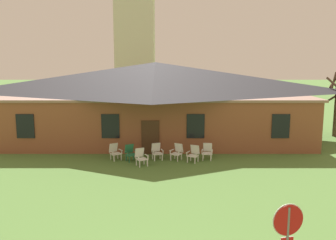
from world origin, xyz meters
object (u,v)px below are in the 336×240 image
Objects in this scene: lawn_chair_near_door at (129,152)px; lawn_chair_middle at (156,151)px; lawn_chair_under_eave at (206,151)px; lawn_chair_by_porch at (114,151)px; lawn_chair_right_end at (176,152)px; lawn_chair_left_end at (140,157)px; stop_sign at (286,233)px; lawn_chair_far_side at (192,153)px.

lawn_chair_near_door is 1.00× the size of lawn_chair_middle.
lawn_chair_under_eave is (2.96, -0.00, 0.00)m from lawn_chair_middle.
lawn_chair_by_porch is at bearing -179.34° from lawn_chair_under_eave.
lawn_chair_by_porch is 3.64m from lawn_chair_right_end.
lawn_chair_by_porch is 1.00× the size of lawn_chair_left_end.
lawn_chair_left_end is at bearing -124.46° from lawn_chair_middle.
lawn_chair_middle is at bearing 105.49° from stop_sign.
stop_sign reaches higher than lawn_chair_by_porch.
stop_sign is at bearing -74.51° from lawn_chair_middle.
lawn_chair_left_end is 1.00× the size of lawn_chair_right_end.
lawn_chair_near_door and lawn_chair_under_eave have the same top height.
lawn_chair_left_end and lawn_chair_far_side have the same top height.
lawn_chair_right_end is at bearing 28.79° from lawn_chair_left_end.
lawn_chair_middle is 1.20m from lawn_chair_right_end.
lawn_chair_near_door is 1.00× the size of lawn_chair_far_side.
lawn_chair_near_door is 4.48m from lawn_chair_under_eave.
lawn_chair_far_side is 0.98m from lawn_chair_under_eave.
lawn_chair_by_porch is at bearing 165.97° from lawn_chair_near_door.
lawn_chair_far_side is at bearing 96.45° from stop_sign.
lawn_chair_left_end is at bearing -35.89° from lawn_chair_by_porch.
lawn_chair_middle is 1.00× the size of lawn_chair_far_side.
stop_sign is 2.55× the size of lawn_chair_by_porch.
lawn_chair_middle is at bearing 1.47° from lawn_chair_by_porch.
lawn_chair_left_end is (1.60, -1.16, 0.00)m from lawn_chair_by_porch.
lawn_chair_by_porch is at bearing 179.38° from lawn_chair_right_end.
lawn_chair_left_end is at bearing -151.21° from lawn_chair_right_end.
lawn_chair_left_end is 1.48m from lawn_chair_middle.
lawn_chair_right_end is at bearing 4.10° from lawn_chair_near_door.
lawn_chair_middle and lawn_chair_right_end have the same top height.
lawn_chair_by_porch and lawn_chair_near_door have the same top height.
lawn_chair_under_eave is at bearing 92.42° from stop_sign.
lawn_chair_right_end is (2.71, 0.19, 0.00)m from lawn_chair_near_door.
lawn_chair_by_porch is 4.60m from lawn_chair_far_side.
lawn_chair_near_door is (-5.01, 12.32, -1.23)m from stop_sign.
lawn_chair_near_door is at bearing -176.21° from lawn_chair_under_eave.
lawn_chair_near_door and lawn_chair_left_end have the same top height.
lawn_chair_by_porch is (-5.94, 12.56, -1.23)m from stop_sign.
lawn_chair_middle is at bearing 11.12° from lawn_chair_near_door.
stop_sign reaches higher than lawn_chair_near_door.
lawn_chair_middle is at bearing 166.28° from lawn_chair_far_side.
stop_sign is 2.55× the size of lawn_chair_under_eave.
stop_sign is 12.24m from lawn_chair_far_side.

